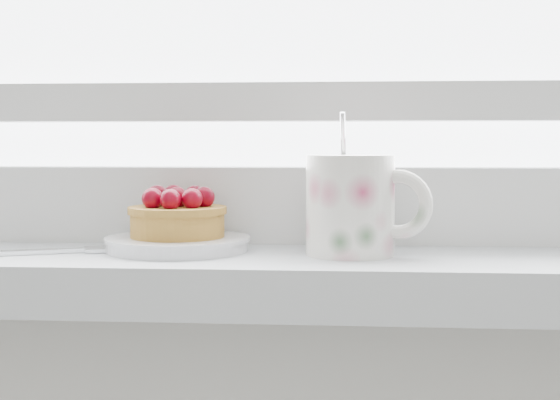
# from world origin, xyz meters

# --- Properties ---
(saucer) EXTENTS (0.12, 0.12, 0.01)m
(saucer) POSITION_xyz_m (-0.06, 1.90, 0.95)
(saucer) COLOR silver
(saucer) RESTS_ON windowsill
(raspberry_tart) EXTENTS (0.08, 0.08, 0.04)m
(raspberry_tart) POSITION_xyz_m (-0.06, 1.90, 0.97)
(raspberry_tart) COLOR #8C5D1E
(raspberry_tart) RESTS_ON saucer
(floral_mug) EXTENTS (0.11, 0.09, 0.12)m
(floral_mug) POSITION_xyz_m (0.09, 1.88, 0.98)
(floral_mug) COLOR silver
(floral_mug) RESTS_ON windowsill
(fork) EXTENTS (0.21, 0.10, 0.00)m
(fork) POSITION_xyz_m (-0.18, 1.87, 0.94)
(fork) COLOR silver
(fork) RESTS_ON windowsill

